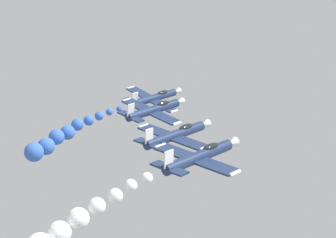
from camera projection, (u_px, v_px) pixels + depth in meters
name	position (u px, v px, depth m)	size (l,w,h in m)	color
airplane_lead	(155.00, 98.00, 93.56)	(9.44, 10.35, 2.98)	navy
smoke_trail_lead	(58.00, 138.00, 80.06)	(3.29, 17.46, 3.47)	blue
airplane_left_inner	(154.00, 109.00, 81.24)	(9.52, 10.35, 2.68)	navy
airplane_right_inner	(176.00, 134.00, 69.52)	(9.57, 10.35, 2.34)	navy
airplane_left_outer	(200.00, 156.00, 58.88)	(9.57, 10.35, 2.33)	navy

